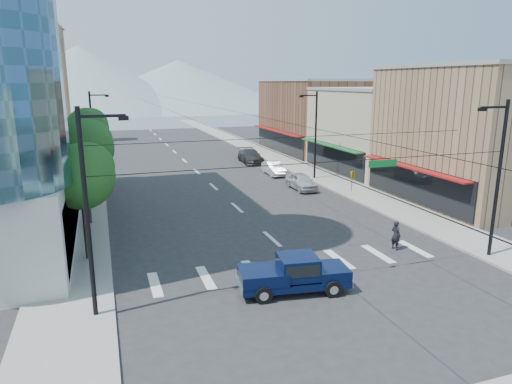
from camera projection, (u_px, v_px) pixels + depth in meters
The scene contains 21 objects.
ground at pixel (312, 275), 24.02m from camera, with size 160.00×160.00×0.00m, color #28282B.
sidewalk_left at pixel (86, 163), 57.04m from camera, with size 4.00×120.00×0.15m, color gray.
sidewalk_right at pixel (266, 153), 64.56m from camera, with size 4.00×120.00×0.15m, color gray.
shop_near at pixel (479, 136), 38.20m from camera, with size 12.00×14.00×11.00m, color #8C6B4C.
shop_mid at pixel (382, 131), 51.31m from camera, with size 12.00×14.00×9.00m, color tan.
shop_far at pixel (318, 117), 65.92m from camera, with size 12.00×18.00×10.00m, color brown.
clock_tower at pixel (54, 77), 73.38m from camera, with size 4.80×4.80×20.40m.
mountain_left at pixel (81, 79), 154.72m from camera, with size 80.00×80.00×22.00m, color gray.
mountain_right at pixel (179, 84), 175.37m from camera, with size 90.00×90.00×18.00m, color gray.
tree_near at pixel (84, 174), 24.98m from camera, with size 3.65×3.64×6.71m.
tree_midnear at pixel (85, 146), 31.28m from camera, with size 4.09×4.09×7.52m.
tree_midfar at pixel (88, 143), 37.86m from camera, with size 3.65×3.64×6.71m.
tree_far at pixel (89, 128), 44.16m from camera, with size 4.09×4.09×7.52m.
signal_rig at pixel (328, 194), 22.07m from camera, with size 21.80×0.20×9.00m.
lamp_pole_nw at pixel (94, 131), 47.11m from camera, with size 2.00×0.25×9.00m.
lamp_pole_ne at pixel (315, 132), 46.44m from camera, with size 2.00×0.25×9.00m.
pickup_truck at pixel (293, 273), 21.91m from camera, with size 5.58×2.67×1.82m.
pedestrian at pixel (396, 235), 27.52m from camera, with size 0.65×0.43×1.79m, color black.
parked_car_near at pixel (301, 181), 42.99m from camera, with size 1.83×4.54×1.55m, color silver.
parked_car_mid at pixel (274, 168), 49.73m from camera, with size 1.53×4.39×1.45m, color silver.
parked_car_far at pixel (250, 156), 57.20m from camera, with size 2.35×5.77×1.68m, color #303033.
Camera 1 is at (-10.02, -20.16, 9.91)m, focal length 32.00 mm.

